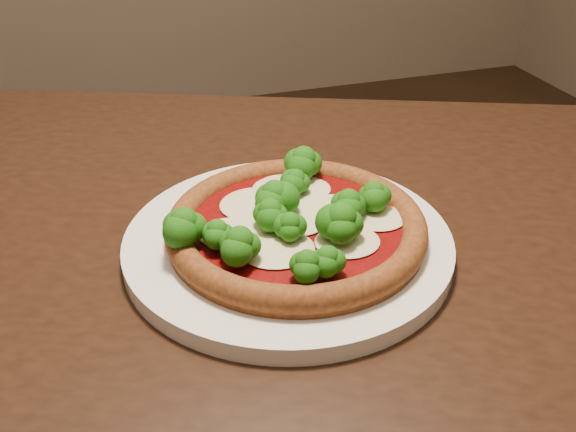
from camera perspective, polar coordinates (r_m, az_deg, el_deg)
name	(u,v)px	position (r m, az deg, el deg)	size (l,w,h in m)	color
dining_table	(267,301)	(0.75, -1.88, -7.54)	(1.39, 1.14, 0.75)	black
plate	(288,242)	(0.64, 0.00, -2.35)	(0.33, 0.33, 0.02)	silver
pizza	(294,222)	(0.62, 0.57, -0.58)	(0.26, 0.26, 0.06)	brown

